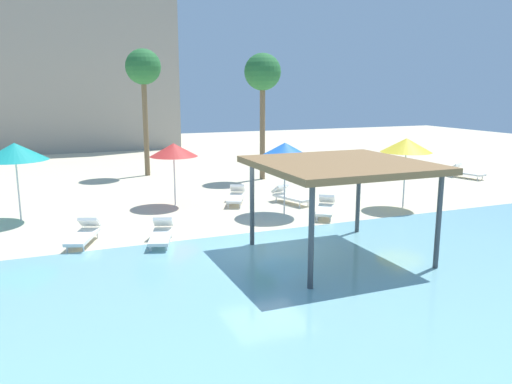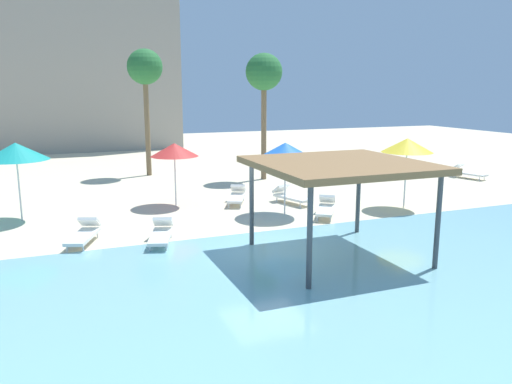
{
  "view_description": "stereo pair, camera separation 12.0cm",
  "coord_description": "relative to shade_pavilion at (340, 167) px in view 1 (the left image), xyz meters",
  "views": [
    {
      "loc": [
        -5.91,
        -13.71,
        4.76
      ],
      "look_at": [
        0.46,
        2.0,
        1.3
      ],
      "focal_mm": 35.73,
      "sensor_mm": 36.0,
      "label": 1
    },
    {
      "loc": [
        -5.8,
        -13.75,
        4.76
      ],
      "look_at": [
        0.46,
        2.0,
        1.3
      ],
      "focal_mm": 35.73,
      "sensor_mm": 36.0,
      "label": 2
    }
  ],
  "objects": [
    {
      "name": "lounge_chair_1",
      "position": [
        -6.66,
        4.04,
        -2.27
      ],
      "size": [
        1.24,
        1.99,
        0.74
      ],
      "rotation": [
        0.0,
        0.0,
        -1.94
      ],
      "color": "white",
      "rests_on": "ground"
    },
    {
      "name": "shade_pavilion",
      "position": [
        0.0,
        0.0,
        0.0
      ],
      "size": [
        4.48,
        4.48,
        2.77
      ],
      "color": "#42474C",
      "rests_on": "ground"
    },
    {
      "name": "lounge_chair_2",
      "position": [
        2.07,
        4.32,
        -2.27
      ],
      "size": [
        1.55,
        1.91,
        0.74
      ],
      "rotation": [
        0.0,
        0.0,
        -2.16
      ],
      "color": "white",
      "rests_on": "ground"
    },
    {
      "name": "lounge_chair_0",
      "position": [
        1.74,
        6.81,
        -2.27
      ],
      "size": [
        1.13,
        1.99,
        0.74
      ],
      "rotation": [
        0.0,
        0.0,
        -1.27
      ],
      "color": "white",
      "rests_on": "ground"
    },
    {
      "name": "palm_tree_1",
      "position": [
        2.96,
        12.63,
        2.82
      ],
      "size": [
        1.9,
        1.9,
        6.54
      ],
      "color": "brown",
      "rests_on": "ground"
    },
    {
      "name": "lounge_chair_6",
      "position": [
        -4.43,
        3.17,
        -2.27
      ],
      "size": [
        1.15,
        1.99,
        0.74
      ],
      "rotation": [
        0.0,
        0.0,
        -1.88
      ],
      "color": "white",
      "rests_on": "ground"
    },
    {
      "name": "beach_umbrella_blue_0",
      "position": [
        0.71,
        5.11,
        -0.14
      ],
      "size": [
        2.24,
        2.24,
        2.77
      ],
      "color": "silver",
      "rests_on": "ground"
    },
    {
      "name": "lounge_chair_3",
      "position": [
        -0.34,
        7.62,
        -2.27
      ],
      "size": [
        1.35,
        1.97,
        0.74
      ],
      "rotation": [
        0.0,
        0.0,
        -2.01
      ],
      "color": "white",
      "rests_on": "ground"
    },
    {
      "name": "lagoon_water",
      "position": [
        -1.52,
        -3.64,
        -2.58
      ],
      "size": [
        44.0,
        13.5,
        0.04
      ],
      "primitive_type": "cube",
      "color": "#7AB7C1",
      "rests_on": "ground"
    },
    {
      "name": "beach_umbrella_yellow_3",
      "position": [
        5.67,
        4.33,
        -0.06
      ],
      "size": [
        2.02,
        2.02,
        2.82
      ],
      "color": "silver",
      "rests_on": "ground"
    },
    {
      "name": "lounge_chair_5",
      "position": [
        13.24,
        8.84,
        -2.27
      ],
      "size": [
        1.08,
        1.99,
        0.74
      ],
      "rotation": [
        0.0,
        0.0,
        -1.3
      ],
      "color": "white",
      "rests_on": "ground"
    },
    {
      "name": "palm_tree_2",
      "position": [
        -2.51,
        16.13,
        3.11
      ],
      "size": [
        1.9,
        1.9,
        6.85
      ],
      "color": "brown",
      "rests_on": "ground"
    },
    {
      "name": "ground_plane",
      "position": [
        -1.52,
        1.61,
        -2.6
      ],
      "size": [
        80.0,
        80.0,
        0.0
      ],
      "primitive_type": "plane",
      "color": "beige"
    },
    {
      "name": "beach_umbrella_teal_2",
      "position": [
        -8.63,
        7.87,
        -0.06
      ],
      "size": [
        2.28,
        2.28,
        2.86
      ],
      "color": "silver",
      "rests_on": "ground"
    },
    {
      "name": "beach_umbrella_red_6",
      "position": [
        -2.81,
        8.19,
        -0.29
      ],
      "size": [
        1.95,
        1.95,
        2.58
      ],
      "color": "silver",
      "rests_on": "ground"
    },
    {
      "name": "hotel_block_0",
      "position": [
        -7.48,
        32.28,
        5.29
      ],
      "size": [
        19.69,
        8.41,
        15.78
      ],
      "primitive_type": "cube",
      "color": "#9E9384",
      "rests_on": "ground"
    }
  ]
}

